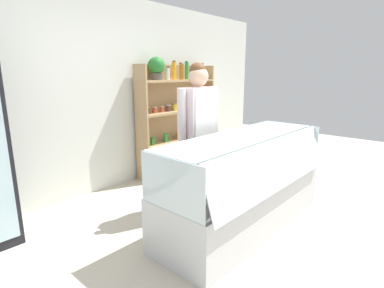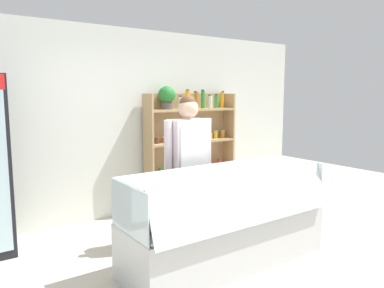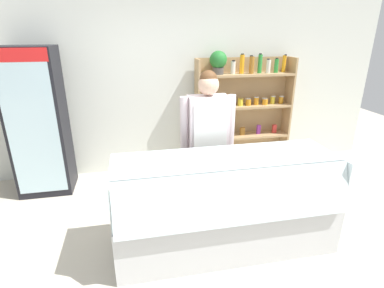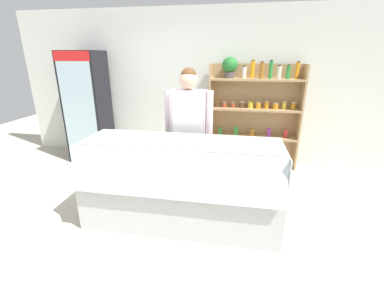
{
  "view_description": "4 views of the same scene",
  "coord_description": "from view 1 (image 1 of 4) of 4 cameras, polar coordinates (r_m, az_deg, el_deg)",
  "views": [
    {
      "loc": [
        -2.47,
        -1.57,
        1.64
      ],
      "look_at": [
        -0.09,
        0.57,
        0.89
      ],
      "focal_mm": 28.0,
      "sensor_mm": 36.0,
      "label": 1
    },
    {
      "loc": [
        -2.27,
        -2.82,
        1.78
      ],
      "look_at": [
        0.24,
        0.75,
        1.19
      ],
      "focal_mm": 35.0,
      "sensor_mm": 36.0,
      "label": 2
    },
    {
      "loc": [
        -0.68,
        -2.47,
        2.16
      ],
      "look_at": [
        -0.04,
        0.63,
        0.96
      ],
      "focal_mm": 28.0,
      "sensor_mm": 36.0,
      "label": 3
    },
    {
      "loc": [
        0.77,
        -2.55,
        1.9
      ],
      "look_at": [
        0.25,
        0.42,
        0.86
      ],
      "focal_mm": 24.0,
      "sensor_mm": 36.0,
      "label": 4
    }
  ],
  "objects": [
    {
      "name": "shop_clerk",
      "position": [
        3.51,
        1.24,
        3.7
      ],
      "size": [
        0.64,
        0.25,
        1.77
      ],
      "color": "#383D51",
      "rests_on": "ground"
    },
    {
      "name": "deli_display_case",
      "position": [
        3.38,
        9.87,
        -10.11
      ],
      "size": [
        2.23,
        0.82,
        1.01
      ],
      "color": "silver",
      "rests_on": "ground"
    },
    {
      "name": "back_wall",
      "position": [
        4.5,
        -14.82,
        9.13
      ],
      "size": [
        6.8,
        0.1,
        2.7
      ],
      "primitive_type": "cube",
      "color": "silver",
      "rests_on": "ground"
    },
    {
      "name": "ground_plane",
      "position": [
        3.36,
        8.68,
        -16.19
      ],
      "size": [
        12.0,
        12.0,
        0.0
      ],
      "primitive_type": "plane",
      "color": "beige"
    },
    {
      "name": "shelving_unit",
      "position": [
        5.01,
        -3.46,
        6.71
      ],
      "size": [
        1.56,
        0.29,
        1.89
      ],
      "color": "tan",
      "rests_on": "ground"
    }
  ]
}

